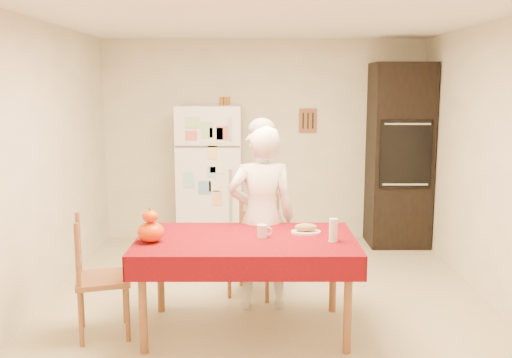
{
  "coord_description": "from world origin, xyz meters",
  "views": [
    {
      "loc": [
        -0.12,
        -4.9,
        1.93
      ],
      "look_at": [
        -0.1,
        0.2,
        1.09
      ],
      "focal_mm": 40.0,
      "sensor_mm": 36.0,
      "label": 1
    }
  ],
  "objects_px": {
    "chair_left": "(94,273)",
    "seated_woman": "(262,218)",
    "refrigerator": "(210,176)",
    "dining_table": "(246,246)",
    "pumpkin_lower": "(151,232)",
    "bread_plate": "(306,232)",
    "chair_far": "(256,240)",
    "wine_glass": "(333,230)",
    "oven_cabinet": "(399,155)",
    "coffee_mug": "(262,231)"
  },
  "relations": [
    {
      "from": "coffee_mug",
      "to": "bread_plate",
      "type": "relative_size",
      "value": 0.42
    },
    {
      "from": "seated_woman",
      "to": "pumpkin_lower",
      "type": "xyz_separation_m",
      "value": [
        -0.85,
        -0.61,
        0.03
      ]
    },
    {
      "from": "seated_woman",
      "to": "coffee_mug",
      "type": "distance_m",
      "value": 0.48
    },
    {
      "from": "chair_far",
      "to": "bread_plate",
      "type": "height_order",
      "value": "chair_far"
    },
    {
      "from": "oven_cabinet",
      "to": "pumpkin_lower",
      "type": "bearing_deg",
      "value": -133.81
    },
    {
      "from": "chair_far",
      "to": "bread_plate",
      "type": "distance_m",
      "value": 0.87
    },
    {
      "from": "dining_table",
      "to": "wine_glass",
      "type": "relative_size",
      "value": 9.66
    },
    {
      "from": "chair_far",
      "to": "pumpkin_lower",
      "type": "xyz_separation_m",
      "value": [
        -0.8,
        -0.98,
        0.33
      ]
    },
    {
      "from": "chair_left",
      "to": "bread_plate",
      "type": "distance_m",
      "value": 1.69
    },
    {
      "from": "refrigerator",
      "to": "seated_woman",
      "type": "bearing_deg",
      "value": -73.27
    },
    {
      "from": "dining_table",
      "to": "chair_left",
      "type": "xyz_separation_m",
      "value": [
        -1.17,
        -0.08,
        -0.18
      ]
    },
    {
      "from": "chair_far",
      "to": "wine_glass",
      "type": "bearing_deg",
      "value": -41.63
    },
    {
      "from": "coffee_mug",
      "to": "bread_plate",
      "type": "height_order",
      "value": "coffee_mug"
    },
    {
      "from": "refrigerator",
      "to": "dining_table",
      "type": "bearing_deg",
      "value": -79.34
    },
    {
      "from": "refrigerator",
      "to": "dining_table",
      "type": "height_order",
      "value": "refrigerator"
    },
    {
      "from": "seated_woman",
      "to": "dining_table",
      "type": "bearing_deg",
      "value": 71.47
    },
    {
      "from": "chair_far",
      "to": "bread_plate",
      "type": "relative_size",
      "value": 3.96
    },
    {
      "from": "chair_far",
      "to": "pumpkin_lower",
      "type": "height_order",
      "value": "chair_far"
    },
    {
      "from": "wine_glass",
      "to": "bread_plate",
      "type": "relative_size",
      "value": 0.73
    },
    {
      "from": "bread_plate",
      "to": "seated_woman",
      "type": "bearing_deg",
      "value": 134.07
    },
    {
      "from": "oven_cabinet",
      "to": "chair_left",
      "type": "height_order",
      "value": "oven_cabinet"
    },
    {
      "from": "chair_left",
      "to": "wine_glass",
      "type": "bearing_deg",
      "value": -106.35
    },
    {
      "from": "chair_far",
      "to": "pumpkin_lower",
      "type": "distance_m",
      "value": 1.31
    },
    {
      "from": "refrigerator",
      "to": "chair_far",
      "type": "distance_m",
      "value": 1.73
    },
    {
      "from": "refrigerator",
      "to": "chair_far",
      "type": "xyz_separation_m",
      "value": [
        0.54,
        -1.61,
        -0.34
      ]
    },
    {
      "from": "pumpkin_lower",
      "to": "wine_glass",
      "type": "height_order",
      "value": "wine_glass"
    },
    {
      "from": "bread_plate",
      "to": "wine_glass",
      "type": "bearing_deg",
      "value": -52.42
    },
    {
      "from": "pumpkin_lower",
      "to": "bread_plate",
      "type": "distance_m",
      "value": 1.22
    },
    {
      "from": "oven_cabinet",
      "to": "coffee_mug",
      "type": "relative_size",
      "value": 22.0
    },
    {
      "from": "wine_glass",
      "to": "refrigerator",
      "type": "bearing_deg",
      "value": 113.65
    },
    {
      "from": "coffee_mug",
      "to": "pumpkin_lower",
      "type": "relative_size",
      "value": 0.49
    },
    {
      "from": "chair_left",
      "to": "seated_woman",
      "type": "height_order",
      "value": "seated_woman"
    },
    {
      "from": "chair_far",
      "to": "coffee_mug",
      "type": "bearing_deg",
      "value": -69.46
    },
    {
      "from": "oven_cabinet",
      "to": "seated_woman",
      "type": "xyz_separation_m",
      "value": [
        -1.68,
        -2.03,
        -0.3
      ]
    },
    {
      "from": "seated_woman",
      "to": "coffee_mug",
      "type": "relative_size",
      "value": 16.06
    },
    {
      "from": "chair_left",
      "to": "wine_glass",
      "type": "height_order",
      "value": "chair_left"
    },
    {
      "from": "chair_far",
      "to": "wine_glass",
      "type": "distance_m",
      "value": 1.19
    },
    {
      "from": "oven_cabinet",
      "to": "seated_woman",
      "type": "bearing_deg",
      "value": -129.74
    },
    {
      "from": "dining_table",
      "to": "chair_left",
      "type": "bearing_deg",
      "value": -175.95
    },
    {
      "from": "refrigerator",
      "to": "wine_glass",
      "type": "distance_m",
      "value": 2.82
    },
    {
      "from": "dining_table",
      "to": "chair_far",
      "type": "relative_size",
      "value": 1.79
    },
    {
      "from": "dining_table",
      "to": "oven_cabinet",
      "type": "bearing_deg",
      "value": 54.34
    },
    {
      "from": "chair_far",
      "to": "coffee_mug",
      "type": "distance_m",
      "value": 0.91
    },
    {
      "from": "dining_table",
      "to": "chair_left",
      "type": "height_order",
      "value": "chair_left"
    },
    {
      "from": "refrigerator",
      "to": "wine_glass",
      "type": "xyz_separation_m",
      "value": [
        1.13,
        -2.58,
        -0.0
      ]
    },
    {
      "from": "oven_cabinet",
      "to": "coffee_mug",
      "type": "xyz_separation_m",
      "value": [
        -1.69,
        -2.51,
        -0.29
      ]
    },
    {
      "from": "seated_woman",
      "to": "chair_left",
      "type": "bearing_deg",
      "value": 19.99
    },
    {
      "from": "refrigerator",
      "to": "pumpkin_lower",
      "type": "height_order",
      "value": "refrigerator"
    },
    {
      "from": "seated_woman",
      "to": "bread_plate",
      "type": "bearing_deg",
      "value": 129.91
    },
    {
      "from": "dining_table",
      "to": "bread_plate",
      "type": "height_order",
      "value": "bread_plate"
    }
  ]
}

